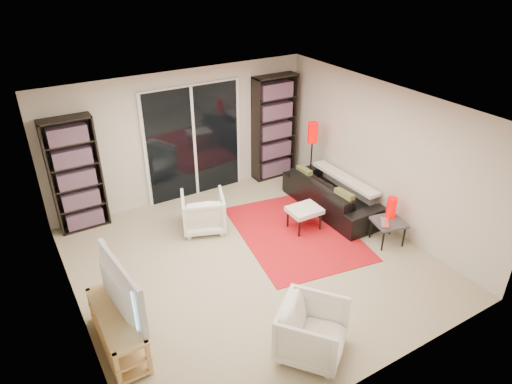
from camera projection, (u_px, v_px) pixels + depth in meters
floor at (252, 261)px, 6.99m from camera, size 5.00×5.00×0.00m
wall_back at (182, 136)px, 8.30m from camera, size 5.00×0.02×2.40m
wall_front at (379, 296)px, 4.54m from camera, size 5.00×0.02×2.40m
wall_left at (66, 246)px, 5.29m from camera, size 0.02×5.00×2.40m
wall_right at (382, 155)px, 7.55m from camera, size 0.02×5.00×2.40m
ceiling at (251, 111)px, 5.84m from camera, size 5.00×5.00×0.02m
sliding_door at (194, 142)px, 8.43m from camera, size 1.92×0.08×2.16m
bookshelf_left at (76, 175)px, 7.40m from camera, size 0.80×0.30×1.95m
bookshelf_right at (274, 128)px, 9.10m from camera, size 0.90×0.30×2.10m
tv_stand at (118, 329)px, 5.41m from camera, size 0.41×1.27×0.50m
tv at (112, 291)px, 5.15m from camera, size 0.26×1.18×0.68m
rug at (296, 232)px, 7.68m from camera, size 2.15×2.67×0.01m
sofa at (332, 195)px, 8.23m from camera, size 0.83×2.06×0.60m
armchair_back at (203, 212)px, 7.65m from camera, size 0.90×0.92×0.65m
armchair_front at (312, 331)px, 5.27m from camera, size 1.04×1.04×0.68m
ottoman at (304, 211)px, 7.64m from camera, size 0.54×0.45×0.40m
side_table at (388, 223)px, 7.28m from camera, size 0.57×0.57×0.40m
laptop at (388, 223)px, 7.18m from camera, size 0.35×0.36×0.02m
table_lamp at (391, 208)px, 7.28m from camera, size 0.16×0.16×0.35m
floor_lamp at (312, 140)px, 8.47m from camera, size 0.21×0.21×1.42m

